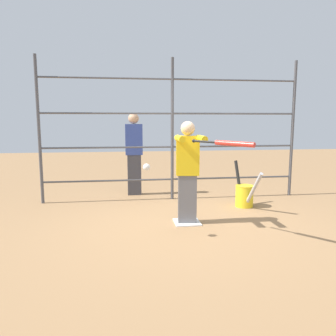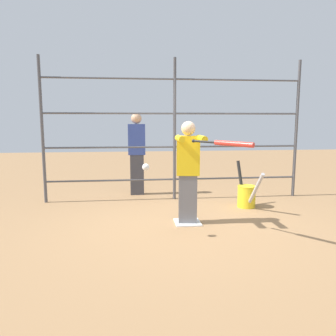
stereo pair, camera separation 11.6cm
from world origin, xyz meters
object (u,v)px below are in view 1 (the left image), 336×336
at_px(baseball_bat_swinging, 229,143).
at_px(bat_bucket, 244,195).
at_px(batter, 188,169).
at_px(bystander_behind_fence, 134,153).
at_px(softball_in_flight, 147,167).

bearing_deg(baseball_bat_swinging, bat_bucket, -117.77).
distance_m(batter, bystander_behind_fence, 2.27).
xyz_separation_m(softball_in_flight, bat_bucket, (-1.93, -1.44, -0.76)).
bearing_deg(softball_in_flight, bystander_behind_fence, -88.40).
height_order(batter, bat_bucket, batter).
bearing_deg(bystander_behind_fence, baseball_bat_swinging, 110.72).
bearing_deg(baseball_bat_swinging, batter, -65.96).
xyz_separation_m(batter, softball_in_flight, (0.68, 0.61, 0.13)).
distance_m(softball_in_flight, bat_bucket, 2.52).
bearing_deg(batter, bystander_behind_fence, -70.62).
relative_size(batter, bat_bucket, 1.65).
relative_size(softball_in_flight, bat_bucket, 0.10).
bearing_deg(baseball_bat_swinging, softball_in_flight, -12.08).
bearing_deg(batter, softball_in_flight, 42.11).
height_order(baseball_bat_swinging, softball_in_flight, baseball_bat_swinging).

